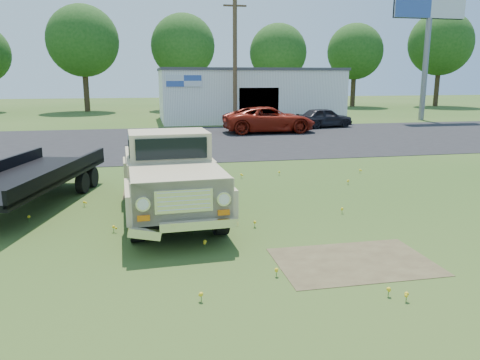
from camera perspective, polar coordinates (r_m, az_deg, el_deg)
name	(u,v)px	position (r m, az deg, el deg)	size (l,w,h in m)	color
ground	(246,221)	(11.70, 0.71, -5.00)	(140.00, 140.00, 0.00)	#294917
asphalt_lot	(189,141)	(26.24, -6.29, 4.75)	(90.00, 14.00, 0.02)	black
dirt_patch_a	(354,262)	(9.48, 13.72, -9.67)	(3.00, 2.00, 0.01)	#483D26
dirt_patch_b	(160,192)	(14.83, -9.78, -1.40)	(2.20, 1.60, 0.01)	#483D26
commercial_building	(247,94)	(38.83, 0.91, 10.44)	(14.20, 8.20, 4.15)	silver
billboard	(430,11)	(41.79, 22.12, 18.56)	(6.10, 0.45, 11.05)	slate
utility_pole_mid	(235,60)	(33.53, -0.62, 14.38)	(1.60, 0.30, 9.00)	#452F20
treeline_c	(83,41)	(50.82, -18.62, 15.76)	(7.04, 7.04, 10.47)	#3A2B1A
treeline_d	(183,46)	(51.68, -6.96, 15.89)	(6.72, 6.72, 10.00)	#3A2B1A
treeline_e	(278,53)	(51.99, 4.66, 15.22)	(6.08, 6.08, 9.04)	#3A2B1A
treeline_f	(355,52)	(57.86, 13.84, 14.94)	(6.40, 6.40, 9.52)	#3A2B1A
treeline_g	(441,44)	(61.53, 23.26, 15.04)	(7.36, 7.36, 10.95)	#3A2B1A
vintage_pickup_truck	(170,173)	(12.10, -8.58, 0.81)	(2.34, 6.02, 2.19)	tan
flatbed_trailer	(27,173)	(14.19, -24.51, 0.77)	(2.22, 6.67, 1.82)	black
red_pickup	(269,120)	(30.01, 3.57, 7.33)	(2.69, 5.84, 1.62)	maroon
dark_sedan	(324,118)	(33.51, 10.23, 7.48)	(1.61, 4.01, 1.37)	black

